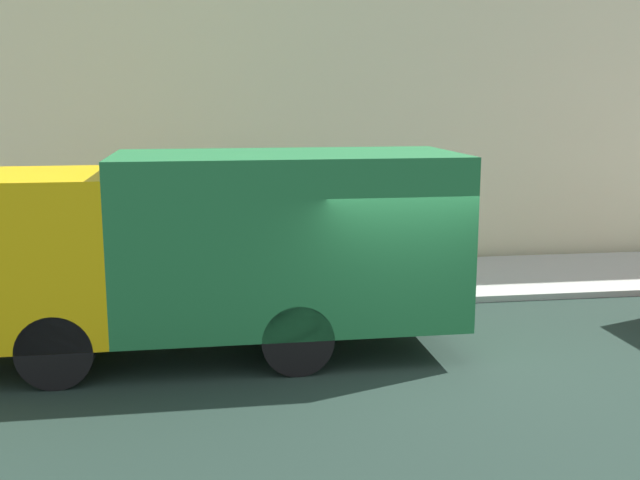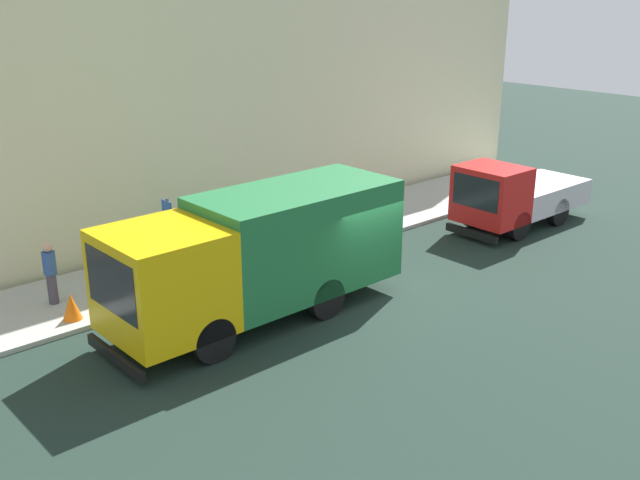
# 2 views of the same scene
# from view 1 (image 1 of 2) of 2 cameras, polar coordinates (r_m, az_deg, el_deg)

# --- Properties ---
(ground) EXTENTS (80.00, 80.00, 0.00)m
(ground) POSITION_cam_1_polar(r_m,az_deg,el_deg) (11.23, 6.63, -9.29)
(ground) COLOR #1C2E26
(sidewalk) EXTENTS (3.47, 30.00, 0.12)m
(sidewalk) POSITION_cam_1_polar(r_m,az_deg,el_deg) (15.63, 2.13, -3.21)
(sidewalk) COLOR #A8ABA2
(sidewalk) RESTS_ON ground
(building_facade) EXTENTS (0.50, 30.00, 9.61)m
(building_facade) POSITION_cam_1_polar(r_m,az_deg,el_deg) (17.39, 0.85, 13.97)
(building_facade) COLOR beige
(building_facade) RESTS_ON ground
(large_utility_truck) EXTENTS (2.49, 7.61, 3.03)m
(large_utility_truck) POSITION_cam_1_polar(r_m,az_deg,el_deg) (11.26, -8.26, -0.28)
(large_utility_truck) COLOR #E4B10A
(large_utility_truck) RESTS_ON ground
(pedestrian_walking) EXTENTS (0.45, 0.45, 1.60)m
(pedestrian_walking) POSITION_cam_1_polar(r_m,az_deg,el_deg) (15.60, -21.39, -0.54)
(pedestrian_walking) COLOR #413D50
(pedestrian_walking) RESTS_ON sidewalk
(traffic_cone_orange) EXTENTS (0.46, 0.46, 0.66)m
(traffic_cone_orange) POSITION_cam_1_polar(r_m,az_deg,el_deg) (14.59, -22.45, -3.49)
(traffic_cone_orange) COLOR orange
(traffic_cone_orange) RESTS_ON sidewalk
(street_sign_post) EXTENTS (0.44, 0.08, 2.50)m
(street_sign_post) POSITION_cam_1_polar(r_m,az_deg,el_deg) (13.85, -12.05, 1.25)
(street_sign_post) COLOR #4C5156
(street_sign_post) RESTS_ON sidewalk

